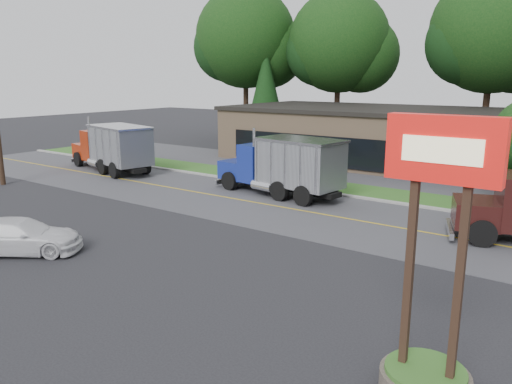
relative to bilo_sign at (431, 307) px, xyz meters
The scene contains 15 objects.
ground 10.98m from the bilo_sign, 166.61° to the left, with size 140.00×140.00×0.00m, color #2C2C30.
road 15.70m from the bilo_sign, 132.40° to the left, with size 60.00×8.00×0.02m, color #59595F.
center_line 15.70m from the bilo_sign, 132.40° to the left, with size 60.00×0.12×0.01m, color gold.
curb 19.00m from the bilo_sign, 123.77° to the left, with size 60.00×0.30×0.12m, color #9E9E99.
grass_verge 20.51m from the bilo_sign, 120.96° to the left, with size 60.00×3.40×0.03m, color #2C5C1F.
far_parking 24.91m from the bilo_sign, 115.02° to the left, with size 60.00×7.00×0.02m, color #59595F.
strip_mall 29.74m from the bilo_sign, 106.61° to the left, with size 32.00×12.00×4.00m, color tan.
bilo_sign is the anchor object (origin of this frame).
tree_far_a 46.76m from the bilo_sign, 131.21° to the left, with size 11.25×10.59×16.04m.
tree_far_b 42.57m from the bilo_sign, 119.04° to the left, with size 10.52×9.90×15.00m.
tree_far_c 38.00m from the bilo_sign, 99.81° to the left, with size 10.89×10.25×15.54m.
evergreen_left 42.07m from the bilo_sign, 129.19° to the left, with size 4.29×4.29×9.74m.
dump_truck_red 29.46m from the bilo_sign, 153.65° to the left, with size 8.94×4.41×3.36m.
dump_truck_blue 18.51m from the bilo_sign, 131.72° to the left, with size 8.17×3.63×3.36m.
rally_car 15.56m from the bilo_sign, behind, with size 1.87×4.61×1.34m, color silver.
Camera 1 is at (13.09, -12.32, 6.64)m, focal length 35.00 mm.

